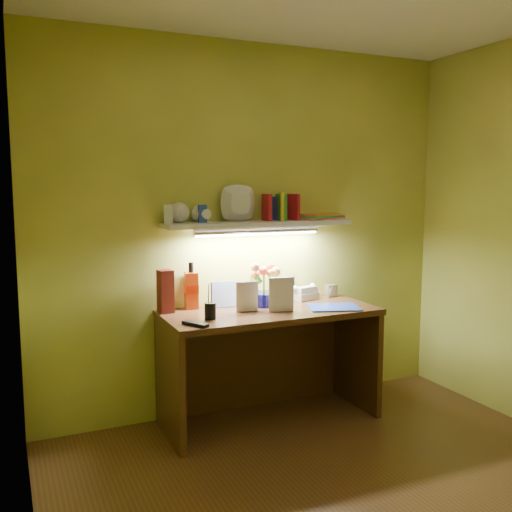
{
  "coord_description": "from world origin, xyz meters",
  "views": [
    {
      "loc": [
        -1.57,
        -2.08,
        1.56
      ],
      "look_at": [
        -0.03,
        1.35,
        1.09
      ],
      "focal_mm": 40.0,
      "sensor_mm": 36.0,
      "label": 1
    }
  ],
  "objects_px": {
    "telephone": "(304,292)",
    "whisky_bottle": "(191,286)",
    "desk": "(270,365)",
    "desk_clock": "(331,291)",
    "flower_bouquet": "(264,283)"
  },
  "relations": [
    {
      "from": "desk",
      "to": "whisky_bottle",
      "type": "height_order",
      "value": "whisky_bottle"
    },
    {
      "from": "whisky_bottle",
      "to": "desk_clock",
      "type": "bearing_deg",
      "value": -2.14
    },
    {
      "from": "whisky_bottle",
      "to": "flower_bouquet",
      "type": "bearing_deg",
      "value": -13.53
    },
    {
      "from": "telephone",
      "to": "desk_clock",
      "type": "bearing_deg",
      "value": -14.23
    },
    {
      "from": "desk",
      "to": "whisky_bottle",
      "type": "relative_size",
      "value": 4.59
    },
    {
      "from": "flower_bouquet",
      "to": "whisky_bottle",
      "type": "relative_size",
      "value": 1.02
    },
    {
      "from": "flower_bouquet",
      "to": "desk_clock",
      "type": "height_order",
      "value": "flower_bouquet"
    },
    {
      "from": "desk",
      "to": "whisky_bottle",
      "type": "bearing_deg",
      "value": 151.85
    },
    {
      "from": "flower_bouquet",
      "to": "telephone",
      "type": "height_order",
      "value": "flower_bouquet"
    },
    {
      "from": "desk",
      "to": "desk_clock",
      "type": "relative_size",
      "value": 15.96
    },
    {
      "from": "desk_clock",
      "to": "whisky_bottle",
      "type": "height_order",
      "value": "whisky_bottle"
    },
    {
      "from": "flower_bouquet",
      "to": "telephone",
      "type": "xyz_separation_m",
      "value": [
        0.34,
        0.07,
        -0.1
      ]
    },
    {
      "from": "telephone",
      "to": "whisky_bottle",
      "type": "xyz_separation_m",
      "value": [
        -0.82,
        0.04,
        0.1
      ]
    },
    {
      "from": "telephone",
      "to": "whisky_bottle",
      "type": "distance_m",
      "value": 0.82
    },
    {
      "from": "flower_bouquet",
      "to": "desk_clock",
      "type": "xyz_separation_m",
      "value": [
        0.57,
        0.07,
        -0.11
      ]
    }
  ]
}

